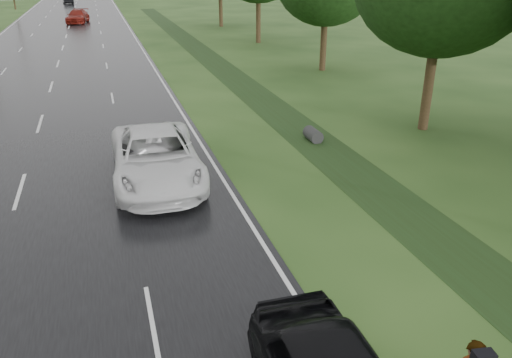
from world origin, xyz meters
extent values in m
cube|color=black|center=(0.00, 45.00, 0.02)|extent=(14.00, 180.00, 0.04)
cube|color=silver|center=(6.75, 45.00, 0.04)|extent=(0.12, 180.00, 0.01)
cube|color=silver|center=(0.00, 45.00, 0.04)|extent=(0.12, 180.00, 0.01)
cube|color=#1F3113|center=(11.50, 20.00, 0.00)|extent=(2.20, 120.00, 0.01)
cylinder|color=#2D2D2D|center=(11.50, 10.00, 0.25)|extent=(0.56, 1.00, 0.56)
cylinder|color=#372B16|center=(17.00, 10.00, 1.92)|extent=(0.44, 0.44, 3.84)
cylinder|color=#372B16|center=(18.20, 24.00, 1.76)|extent=(0.44, 0.44, 3.52)
cylinder|color=#372B16|center=(17.80, 38.00, 2.08)|extent=(0.44, 0.44, 4.16)
cylinder|color=#372B16|center=(17.50, 52.00, 1.84)|extent=(0.44, 0.44, 3.68)
imported|color=silver|center=(4.54, 7.51, 0.92)|extent=(3.08, 6.38, 1.75)
imported|color=maroon|center=(1.00, 60.62, 0.83)|extent=(3.13, 5.77, 1.59)
camera|label=1|loc=(3.11, -8.84, 7.08)|focal=35.00mm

